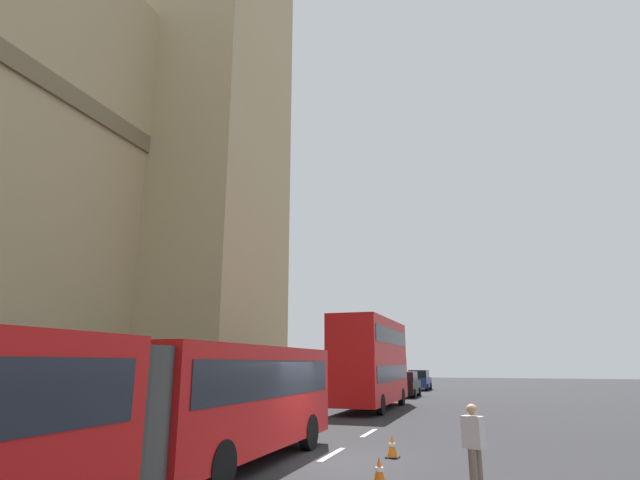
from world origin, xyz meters
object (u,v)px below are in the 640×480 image
at_px(double_decker_bus, 371,359).
at_px(sedan_trailing, 420,380).
at_px(articulated_bus, 101,407).
at_px(sedan_lead, 405,384).
at_px(traffic_cone_west, 379,472).
at_px(pedestrian_near_cones, 474,445).
at_px(traffic_cone_middle, 392,447).

xyz_separation_m(double_decker_bus, sedan_trailing, (20.99, 0.07, -1.80)).
xyz_separation_m(articulated_bus, sedan_lead, (31.89, -0.15, -0.83)).
bearing_deg(traffic_cone_west, articulated_bus, 132.79).
bearing_deg(sedan_trailing, articulated_bus, -179.90).
bearing_deg(traffic_cone_west, pedestrian_near_cones, -95.37).
xyz_separation_m(articulated_bus, traffic_cone_middle, (6.96, -3.69, -1.46)).
relative_size(traffic_cone_west, traffic_cone_middle, 1.00).
height_order(articulated_bus, sedan_trailing, articulated_bus).
xyz_separation_m(articulated_bus, sedan_trailing, (41.99, 0.08, -0.83)).
relative_size(articulated_bus, double_decker_bus, 1.83).
distance_m(traffic_cone_west, pedestrian_near_cones, 2.05).
distance_m(sedan_trailing, traffic_cone_west, 38.50).
bearing_deg(articulated_bus, double_decker_bus, 0.01).
bearing_deg(double_decker_bus, articulated_bus, -179.99).
xyz_separation_m(double_decker_bus, traffic_cone_middle, (-14.03, -3.69, -2.43)).
bearing_deg(traffic_cone_middle, double_decker_bus, 14.73).
height_order(sedan_lead, pedestrian_near_cones, sedan_lead).
height_order(sedan_trailing, traffic_cone_west, sedan_trailing).
height_order(articulated_bus, traffic_cone_west, articulated_bus).
bearing_deg(sedan_lead, sedan_trailing, 1.29).
distance_m(sedan_lead, traffic_cone_middle, 25.19).
height_order(traffic_cone_west, pedestrian_near_cones, pedestrian_near_cones).
height_order(articulated_bus, traffic_cone_middle, articulated_bus).
distance_m(traffic_cone_middle, pedestrian_near_cones, 4.16).
bearing_deg(traffic_cone_middle, articulated_bus, 152.10).
height_order(sedan_lead, traffic_cone_west, sedan_lead).
height_order(articulated_bus, double_decker_bus, double_decker_bus).
distance_m(articulated_bus, double_decker_bus, 21.02).
distance_m(articulated_bus, pedestrian_near_cones, 6.98).
relative_size(articulated_bus, sedan_lead, 4.05).
distance_m(articulated_bus, sedan_trailing, 42.00).
bearing_deg(articulated_bus, sedan_lead, -0.27).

